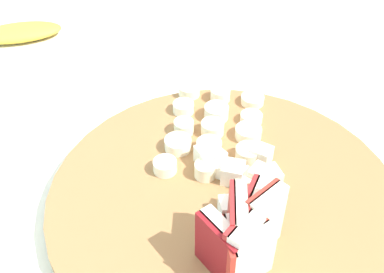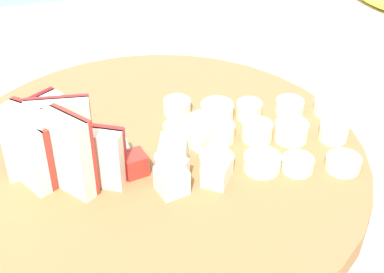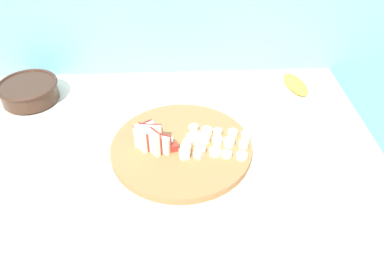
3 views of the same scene
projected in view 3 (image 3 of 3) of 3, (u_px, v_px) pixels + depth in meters
tiled_countertop at (159, 267)px, 1.19m from camera, size 1.16×0.87×0.90m
tile_backsplash at (158, 116)px, 1.38m from camera, size 2.40×0.04×1.40m
cutting_board at (181, 148)px, 0.94m from camera, size 0.35×0.35×0.02m
apple_wedge_fan at (149, 138)px, 0.91m from camera, size 0.09×0.08×0.07m
apple_dice_pile at (187, 146)px, 0.92m from camera, size 0.10×0.09×0.02m
banana_slice_rows at (216, 142)px, 0.94m from camera, size 0.18×0.14×0.02m
ceramic_bowl at (29, 91)px, 1.10m from camera, size 0.17×0.17×0.06m
banana_peel at (295, 84)px, 1.17m from camera, size 0.08×0.14×0.02m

